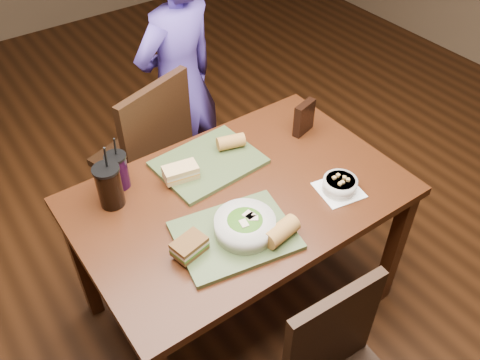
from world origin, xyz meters
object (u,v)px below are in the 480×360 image
Objects in this scene: cup_cola at (109,186)px; sandwich_far at (181,172)px; chair_far at (152,152)px; diner at (179,84)px; sandwich_near at (189,246)px; tray_far at (209,163)px; cup_berry at (118,171)px; dining_table at (240,209)px; salad_bowl at (245,225)px; baguette_near at (281,232)px; baguette_far at (231,142)px; tray_near at (235,235)px; soup_bowl at (340,185)px; chip_bag at (304,118)px.

sandwich_far is at bearing -8.32° from cup_cola.
sandwich_far is (-0.09, -0.47, 0.25)m from chair_far.
diner reaches higher than cup_cola.
sandwich_near is 0.41m from cup_cola.
tray_far is 1.75× the size of cup_berry.
salad_bowl reaches higher than dining_table.
baguette_near is 1.14× the size of baguette_far.
sandwich_near is 0.88× the size of sandwich_far.
tray_near is at bearing -129.98° from dining_table.
diner is 1.15m from tray_near.
baguette_far is at bearing 41.44° from sandwich_near.
cup_berry is (-0.34, 0.61, 0.03)m from baguette_near.
chair_far is 0.90m from salad_bowl.
dining_table is 6.75× the size of soup_bowl.
salad_bowl is 0.45m from soup_bowl.
chair_far reaches higher than tray_far.
salad_bowl is at bearing -63.71° from cup_berry.
soup_bowl is at bearing -125.16° from chip_bag.
soup_bowl is at bearing -5.46° from sandwich_near.
soup_bowl is (0.09, -1.12, 0.06)m from diner.
chair_far reaches higher than chip_bag.
cup_cola reaches higher than sandwich_near.
chair_far is at bearing 121.34° from chip_bag.
tray_far is 3.52× the size of baguette_far.
baguette_near is at bearing -24.36° from sandwich_near.
soup_bowl is at bearing -30.84° from cup_cola.
baguette_far reaches higher than dining_table.
soup_bowl is (0.48, -0.04, 0.02)m from tray_near.
cup_cola is 0.10m from cup_berry.
baguette_far is (0.19, -0.43, 0.25)m from chair_far.
diner reaches higher than chair_far.
cup_cola reaches higher than sandwich_far.
baguette_far is 0.50m from cup_berry.
sandwich_near is (-0.18, 0.02, 0.04)m from tray_near.
dining_table is 0.68m from chair_far.
baguette_near is at bearing -75.66° from sandwich_far.
baguette_near reaches higher than baguette_far.
soup_bowl is 0.66m from sandwich_near.
salad_bowl reaches higher than sandwich_far.
sandwich_near reaches higher than soup_bowl.
chair_far is 0.68× the size of diner.
sandwich_near is 0.60m from baguette_far.
tray_near is at bearing 57.21° from diner.
sandwich_far is 0.25m from cup_berry.
diner is at bearing 43.56° from cup_berry.
tray_near is 1.89× the size of salad_bowl.
cup_berry is 0.85m from chip_bag.
cup_cola is (-0.44, 0.24, 0.18)m from dining_table.
baguette_near is 0.57× the size of cup_berry.
cup_cola is 0.91m from chip_bag.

